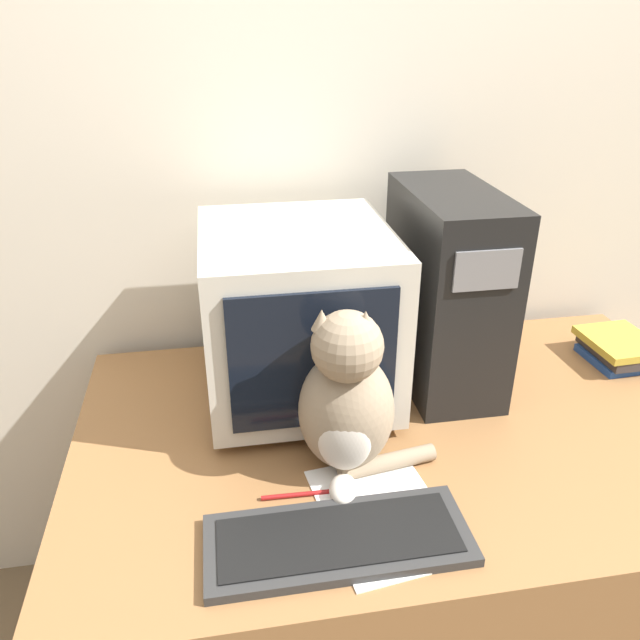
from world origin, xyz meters
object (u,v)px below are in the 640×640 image
Objects in this scene: crt_monitor at (298,314)px; pen at (297,495)px; computer_tower at (446,289)px; cat at (347,402)px; book_stack at (617,349)px; keyboard at (338,540)px.

pen is at bearing -98.48° from crt_monitor.
cat is at bearing -134.82° from computer_tower.
cat is at bearing -159.65° from book_stack.
pen is (-0.87, -0.36, -0.03)m from book_stack.
book_stack is at bearing 22.24° from pen.
computer_tower reaches higher than keyboard.
crt_monitor is 2.36× the size of book_stack.
keyboard is 3.32× the size of pen.
keyboard reaches higher than pen.
cat is 0.19m from pen.
keyboard is 0.95m from book_stack.
cat is (0.05, 0.20, 0.14)m from keyboard.
crt_monitor is at bearing -176.65° from computer_tower.
computer_tower is 2.41× the size of book_stack.
crt_monitor is 0.98× the size of computer_tower.
computer_tower reaches higher than crt_monitor.
cat reaches higher than book_stack.
book_stack reaches higher than pen.
keyboard is 1.28× the size of cat.
crt_monitor is 0.51m from keyboard.
crt_monitor is 0.35m from computer_tower.
crt_monitor is 3.32× the size of pen.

